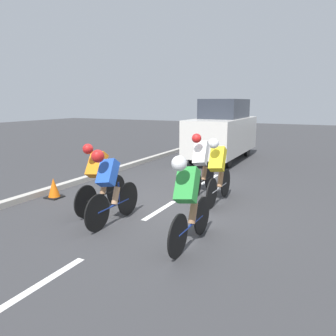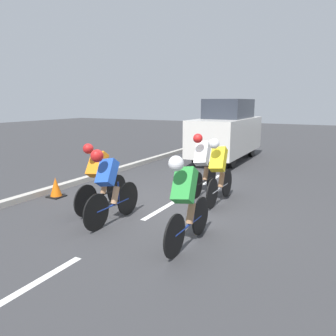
% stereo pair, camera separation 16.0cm
% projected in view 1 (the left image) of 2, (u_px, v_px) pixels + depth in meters
% --- Properties ---
extents(ground_plane, '(60.00, 60.00, 0.00)m').
position_uv_depth(ground_plane, '(164.00, 208.00, 7.25)').
color(ground_plane, '#38383A').
extents(lane_stripe_near, '(0.12, 1.40, 0.01)m').
position_uv_depth(lane_stripe_near, '(45.00, 281.00, 4.27)').
color(lane_stripe_near, white).
rests_on(lane_stripe_near, ground).
extents(lane_stripe_mid, '(0.12, 1.40, 0.01)m').
position_uv_depth(lane_stripe_mid, '(160.00, 210.00, 7.07)').
color(lane_stripe_mid, white).
rests_on(lane_stripe_mid, ground).
extents(lane_stripe_far, '(0.12, 1.40, 0.01)m').
position_uv_depth(lane_stripe_far, '(210.00, 179.00, 9.88)').
color(lane_stripe_far, white).
rests_on(lane_stripe_far, ground).
extents(curb, '(0.20, 25.18, 0.14)m').
position_uv_depth(curb, '(51.00, 190.00, 8.47)').
color(curb, '#B7B2A8').
rests_on(curb, ground).
extents(cyclist_green, '(0.39, 1.68, 1.52)m').
position_uv_depth(cyclist_green, '(188.00, 198.00, 5.16)').
color(cyclist_green, black).
rests_on(cyclist_green, ground).
extents(cyclist_blue, '(0.40, 1.68, 1.47)m').
position_uv_depth(cyclist_blue, '(109.00, 184.00, 6.15)').
color(cyclist_blue, black).
rests_on(cyclist_blue, ground).
extents(cyclist_white, '(0.39, 1.60, 1.55)m').
position_uv_depth(cyclist_white, '(201.00, 162.00, 8.20)').
color(cyclist_white, black).
rests_on(cyclist_white, ground).
extents(cyclist_orange, '(0.37, 1.71, 1.48)m').
position_uv_depth(cyclist_orange, '(98.00, 176.00, 6.88)').
color(cyclist_orange, black).
rests_on(cyclist_orange, ground).
extents(cyclist_yellow, '(0.38, 1.71, 1.52)m').
position_uv_depth(cyclist_yellow, '(218.00, 169.00, 7.45)').
color(cyclist_yellow, black).
rests_on(cyclist_yellow, ground).
extents(support_car, '(1.70, 4.47, 2.40)m').
position_uv_depth(support_car, '(223.00, 130.00, 12.95)').
color(support_car, black).
rests_on(support_car, ground).
extents(traffic_cone, '(0.36, 0.36, 0.49)m').
position_uv_depth(traffic_cone, '(54.00, 188.00, 7.95)').
color(traffic_cone, black).
rests_on(traffic_cone, ground).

